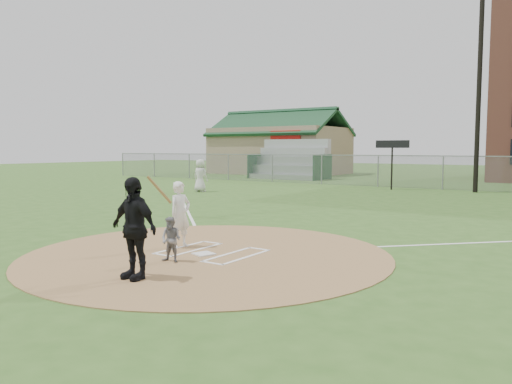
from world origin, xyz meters
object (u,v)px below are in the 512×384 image
Objects in this scene: catcher at (171,240)px; umpire at (134,228)px; home_plate at (204,254)px; batter_at_plate at (180,214)px; ondeck_player at (200,176)px.

umpire is (0.38, -1.38, 0.47)m from catcher.
batter_at_plate reaches higher than home_plate.
umpire reaches higher than ondeck_player.
catcher is at bearing 107.36° from umpire.
batter_at_plate is at bearing 118.21° from umpire.
catcher reaches higher than home_plate.
home_plate is 0.24× the size of batter_at_plate.
home_plate is 0.44× the size of catcher.
umpire is at bearing -63.90° from batter_at_plate.
batter_at_plate reaches higher than catcher.
batter_at_plate is at bearing 126.08° from ondeck_player.
batter_at_plate is (-1.04, 0.35, 0.80)m from home_plate.
ondeck_player is 16.04m from batter_at_plate.
catcher is 1.66m from batter_at_plate.
umpire is at bearing 124.14° from ondeck_player.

